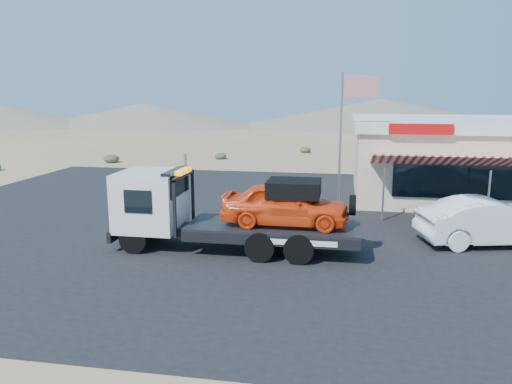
% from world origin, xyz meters
% --- Properties ---
extents(ground, '(120.00, 120.00, 0.00)m').
position_xyz_m(ground, '(0.00, 0.00, 0.00)').
color(ground, '#907952').
rests_on(ground, ground).
extents(asphalt_lot, '(32.00, 24.00, 0.02)m').
position_xyz_m(asphalt_lot, '(2.00, 3.00, 0.01)').
color(asphalt_lot, black).
rests_on(asphalt_lot, ground).
extents(tow_truck, '(8.01, 2.38, 2.68)m').
position_xyz_m(tow_truck, '(1.19, -1.42, 1.44)').
color(tow_truck, black).
rests_on(tow_truck, asphalt_lot).
extents(white_sedan, '(5.16, 2.85, 1.61)m').
position_xyz_m(white_sedan, '(9.93, 0.68, 0.83)').
color(white_sedan, silver).
rests_on(white_sedan, asphalt_lot).
extents(jerky_store, '(10.40, 9.97, 3.90)m').
position_xyz_m(jerky_store, '(10.50, 8.97, 1.99)').
color(jerky_store, '#BCAE8E').
rests_on(jerky_store, asphalt_lot).
extents(flagpole, '(1.55, 0.10, 6.00)m').
position_xyz_m(flagpole, '(4.93, 4.50, 3.76)').
color(flagpole, '#99999E').
rests_on(flagpole, asphalt_lot).
extents(desert_scrub, '(24.27, 35.25, 0.63)m').
position_xyz_m(desert_scrub, '(-13.59, 10.09, 0.28)').
color(desert_scrub, '#384927').
rests_on(desert_scrub, ground).
extents(distant_hills, '(126.00, 48.00, 4.20)m').
position_xyz_m(distant_hills, '(-9.77, 55.14, 1.89)').
color(distant_hills, '#726B59').
rests_on(distant_hills, ground).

